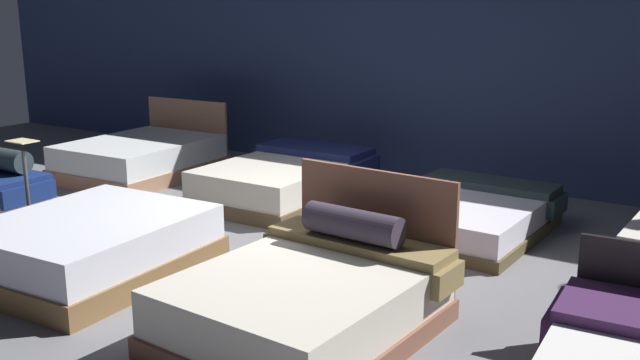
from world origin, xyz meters
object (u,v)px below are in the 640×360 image
(bed_4, at_px, (142,158))
(bed_5, at_px, (286,179))
(bed_6, at_px, (468,215))
(price_sign, at_px, (29,204))
(bed_1, at_px, (91,246))
(bed_2, at_px, (310,298))

(bed_4, distance_m, bed_5, 2.41)
(bed_4, xyz_separation_m, bed_6, (4.80, 0.03, -0.07))
(bed_4, xyz_separation_m, price_sign, (1.22, -2.67, 0.15))
(bed_1, distance_m, bed_6, 3.79)
(bed_4, xyz_separation_m, bed_5, (2.41, 0.09, -0.01))
(bed_1, height_order, bed_4, bed_4)
(bed_2, bearing_deg, price_sign, -179.61)
(bed_2, bearing_deg, bed_1, -175.25)
(bed_2, height_order, bed_4, bed_2)
(bed_2, bearing_deg, bed_4, 152.17)
(bed_2, relative_size, bed_6, 1.03)
(bed_4, bearing_deg, bed_5, 0.16)
(bed_4, relative_size, price_sign, 2.00)
(bed_4, height_order, bed_6, bed_4)
(bed_5, bearing_deg, bed_6, -1.40)
(bed_2, distance_m, bed_5, 3.75)
(bed_5, bearing_deg, price_sign, -113.06)
(bed_6, xyz_separation_m, price_sign, (-3.58, -2.70, 0.22))
(bed_1, xyz_separation_m, bed_2, (2.30, 0.06, 0.02))
(bed_5, xyz_separation_m, bed_6, (2.39, -0.06, -0.06))
(bed_1, bearing_deg, bed_2, -1.21)
(bed_2, height_order, price_sign, bed_2)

